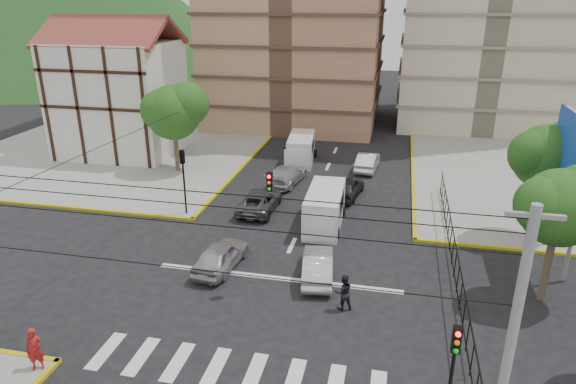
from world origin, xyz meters
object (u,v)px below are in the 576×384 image
(car_white_front_right, at_px, (318,265))
(pedestrian_crosswalk, at_px, (343,292))
(van_left_lane, at_px, (300,150))
(pedestrian_sw_corner, at_px, (35,349))
(van_right_lane, at_px, (324,211))
(car_silver_front_left, at_px, (221,255))
(traffic_light_nw, at_px, (183,171))
(traffic_light_se, at_px, (453,366))

(car_white_front_right, relative_size, pedestrian_crosswalk, 2.43)
(van_left_lane, relative_size, pedestrian_sw_corner, 2.99)
(car_white_front_right, xyz_separation_m, pedestrian_sw_corner, (-9.56, -9.42, 0.34))
(van_right_lane, height_order, car_silver_front_left, van_right_lane)
(van_right_lane, xyz_separation_m, pedestrian_crosswalk, (2.22, -8.67, -0.28))
(car_silver_front_left, relative_size, car_white_front_right, 1.01)
(pedestrian_crosswalk, bearing_deg, car_white_front_right, -78.49)
(van_right_lane, height_order, pedestrian_crosswalk, van_right_lane)
(traffic_light_nw, relative_size, car_silver_front_left, 1.00)
(van_right_lane, bearing_deg, car_silver_front_left, -128.36)
(car_silver_front_left, xyz_separation_m, pedestrian_sw_corner, (-4.30, -9.29, 0.31))
(traffic_light_se, height_order, pedestrian_sw_corner, traffic_light_se)
(traffic_light_se, distance_m, traffic_light_nw, 22.06)
(van_right_lane, distance_m, van_left_lane, 13.27)
(traffic_light_se, height_order, car_white_front_right, traffic_light_se)
(van_left_lane, height_order, pedestrian_crosswalk, van_left_lane)
(traffic_light_nw, height_order, pedestrian_sw_corner, traffic_light_nw)
(traffic_light_nw, relative_size, pedestrian_sw_corner, 2.42)
(car_white_front_right, distance_m, pedestrian_sw_corner, 13.43)
(traffic_light_nw, height_order, pedestrian_crosswalk, traffic_light_nw)
(pedestrian_crosswalk, bearing_deg, traffic_light_nw, -57.59)
(traffic_light_se, bearing_deg, car_white_front_right, 121.01)
(van_right_lane, bearing_deg, traffic_light_se, -69.42)
(van_left_lane, height_order, car_white_front_right, van_left_lane)
(van_right_lane, xyz_separation_m, pedestrian_sw_corner, (-8.97, -15.50, -0.12))
(car_silver_front_left, height_order, car_white_front_right, car_silver_front_left)
(car_white_front_right, bearing_deg, car_silver_front_left, -6.29)
(traffic_light_nw, distance_m, car_silver_front_left, 8.07)
(car_silver_front_left, bearing_deg, van_right_lane, -120.53)
(van_right_lane, relative_size, van_left_lane, 1.00)
(pedestrian_sw_corner, bearing_deg, van_right_lane, 38.56)
(car_white_front_right, bearing_deg, pedestrian_crosswalk, 114.44)
(car_white_front_right, relative_size, pedestrian_sw_corner, 2.40)
(traffic_light_se, height_order, car_silver_front_left, traffic_light_se)
(van_right_lane, bearing_deg, car_white_front_right, -85.87)
(pedestrian_sw_corner, distance_m, pedestrian_crosswalk, 13.11)
(car_silver_front_left, bearing_deg, pedestrian_sw_corner, 71.49)
(van_left_lane, bearing_deg, traffic_light_nw, -118.62)
(traffic_light_nw, height_order, van_left_lane, traffic_light_nw)
(van_right_lane, bearing_deg, traffic_light_nw, 178.68)
(traffic_light_se, bearing_deg, pedestrian_sw_corner, 179.54)
(traffic_light_nw, distance_m, van_right_lane, 9.47)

